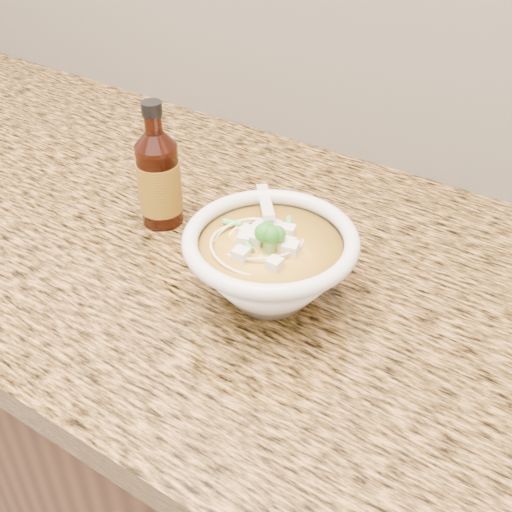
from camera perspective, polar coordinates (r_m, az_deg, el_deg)
The scene contains 4 objects.
cabinet at distance 1.23m, azimuth -4.91°, elevation -15.44°, with size 4.00×0.65×0.86m, color black.
counter_slab at distance 0.92m, azimuth -6.37°, elevation 1.86°, with size 4.00×0.68×0.04m, color #A6763C.
soup_bowl at distance 0.75m, azimuth 1.28°, elevation -0.77°, with size 0.20×0.21×0.11m.
hot_sauce_bottle at distance 0.88m, azimuth -8.62°, elevation 6.77°, with size 0.06×0.06×0.18m.
Camera 1 is at (0.49, 1.11, 1.41)m, focal length 45.00 mm.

